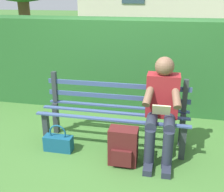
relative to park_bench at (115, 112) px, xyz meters
name	(u,v)px	position (x,y,z in m)	size (l,w,h in m)	color
ground	(114,144)	(0.00, 0.07, -0.44)	(60.00, 60.00, 0.00)	#3D6B2D
park_bench	(115,112)	(0.00, 0.00, 0.00)	(1.88, 0.48, 0.88)	#2D3338
person_seated	(162,106)	(-0.59, 0.17, 0.20)	(0.44, 0.73, 1.19)	maroon
hedge_backdrop	(148,63)	(-0.30, -1.33, 0.34)	(5.60, 0.80, 1.58)	#265B28
backpack	(123,147)	(-0.19, 0.46, -0.22)	(0.33, 0.27, 0.44)	#4C1919
handbag	(58,142)	(0.64, 0.36, -0.32)	(0.36, 0.14, 0.35)	navy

